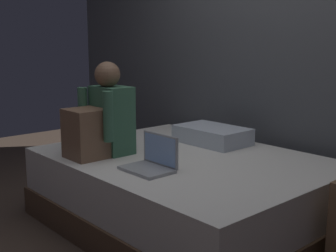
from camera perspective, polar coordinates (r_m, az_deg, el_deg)
The scene contains 6 objects.
ground_plane at distance 2.96m, azimuth 0.49°, elevation -15.37°, with size 8.00×8.00×0.00m, color #47382D.
wall_back at distance 3.57m, azimuth 15.22°, elevation 11.16°, with size 5.60×0.10×2.70m, color #4C4F54.
bed at distance 3.19m, azimuth 2.10°, elevation -8.46°, with size 2.00×1.50×0.52m.
person_sitting at distance 3.14m, azimuth -8.56°, elevation 0.78°, with size 0.39×0.44×0.66m.
laptop at distance 2.78m, azimuth -2.04°, elevation -4.56°, with size 0.32×0.23×0.22m.
pillow at distance 3.51m, azimuth 5.71°, elevation -1.15°, with size 0.56×0.36×0.13m, color silver.
Camera 1 is at (1.97, -1.78, 1.31)m, focal length 47.36 mm.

